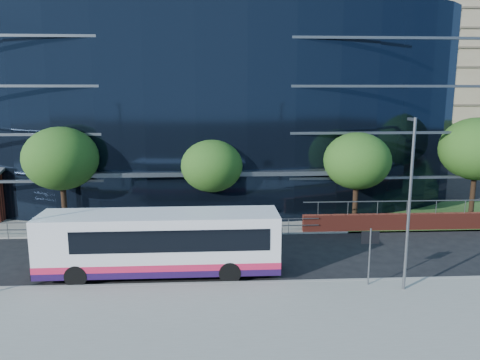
{
  "coord_description": "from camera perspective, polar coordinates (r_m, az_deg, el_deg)",
  "views": [
    {
      "loc": [
        -2.79,
        -22.33,
        9.31
      ],
      "look_at": [
        -1.14,
        8.0,
        3.48
      ],
      "focal_mm": 35.0,
      "sensor_mm": 36.0,
      "label": 1
    }
  ],
  "objects": [
    {
      "name": "far_forecourt",
      "position": [
        34.74,
        -8.34,
        -4.71
      ],
      "size": [
        50.0,
        8.0,
        0.1
      ],
      "primitive_type": "cube",
      "color": "gray",
      "rests_on": "ground"
    },
    {
      "name": "tree_far_c",
      "position": [
        33.17,
        14.09,
        2.26
      ],
      "size": [
        4.62,
        4.62,
        6.51
      ],
      "color": "black",
      "rests_on": "ground"
    },
    {
      "name": "glass_office",
      "position": [
        43.22,
        -4.79,
        9.09
      ],
      "size": [
        44.0,
        23.1,
        16.0
      ],
      "color": "black",
      "rests_on": "ground"
    },
    {
      "name": "city_bus",
      "position": [
        24.21,
        -9.46,
        -7.54
      ],
      "size": [
        12.09,
        2.84,
        3.26
      ],
      "rotation": [
        0.0,
        0.0,
        0.01
      ],
      "color": "white",
      "rests_on": "ground"
    },
    {
      "name": "streetlight_east",
      "position": [
        22.52,
        19.95,
        -2.29
      ],
      "size": [
        0.15,
        0.77,
        8.0
      ],
      "color": "slate",
      "rests_on": "pavement_near"
    },
    {
      "name": "yellow_line_outer",
      "position": [
        23.62,
        4.01,
        -12.36
      ],
      "size": [
        80.0,
        0.08,
        0.01
      ],
      "primitive_type": "cube",
      "color": "gold",
      "rests_on": "ground"
    },
    {
      "name": "ground",
      "position": [
        24.35,
        3.77,
        -11.64
      ],
      "size": [
        200.0,
        200.0,
        0.0
      ],
      "primitive_type": "plane",
      "color": "black",
      "rests_on": "ground"
    },
    {
      "name": "street_sign",
      "position": [
        23.12,
        15.56,
        -7.59
      ],
      "size": [
        0.85,
        0.09,
        2.8
      ],
      "color": "slate",
      "rests_on": "pavement_near"
    },
    {
      "name": "pavement_near",
      "position": [
        19.84,
        5.58,
        -16.94
      ],
      "size": [
        80.0,
        8.0,
        0.15
      ],
      "primitive_type": "cube",
      "color": "gray",
      "rests_on": "ground"
    },
    {
      "name": "tree_far_a",
      "position": [
        33.25,
        -20.99,
        2.45
      ],
      "size": [
        4.95,
        4.95,
        6.98
      ],
      "color": "black",
      "rests_on": "ground"
    },
    {
      "name": "tree_dist_e",
      "position": [
        68.01,
        20.2,
        6.18
      ],
      "size": [
        4.62,
        4.62,
        6.51
      ],
      "color": "black",
      "rests_on": "ground"
    },
    {
      "name": "yellow_line_inner",
      "position": [
        23.76,
        3.97,
        -12.22
      ],
      "size": [
        80.0,
        0.08,
        0.01
      ],
      "primitive_type": "cube",
      "color": "gold",
      "rests_on": "ground"
    },
    {
      "name": "kerb",
      "position": [
        23.41,
        4.08,
        -12.39
      ],
      "size": [
        80.0,
        0.25,
        0.16
      ],
      "primitive_type": "cube",
      "color": "gray",
      "rests_on": "ground"
    },
    {
      "name": "tree_far_d",
      "position": [
        37.62,
        26.91,
        3.4
      ],
      "size": [
        5.28,
        5.28,
        7.44
      ],
      "color": "black",
      "rests_on": "ground"
    },
    {
      "name": "guard_railings",
      "position": [
        30.97,
        -12.74,
        -5.32
      ],
      "size": [
        24.0,
        0.05,
        1.1
      ],
      "color": "slate",
      "rests_on": "ground"
    },
    {
      "name": "tree_far_b",
      "position": [
        32.24,
        -3.46,
        1.74
      ],
      "size": [
        4.29,
        4.29,
        6.05
      ],
      "color": "black",
      "rests_on": "ground"
    },
    {
      "name": "apartment_block",
      "position": [
        86.84,
        20.92,
        11.36
      ],
      "size": [
        60.0,
        42.0,
        30.0
      ],
      "color": "#2D511E",
      "rests_on": "ground"
    }
  ]
}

